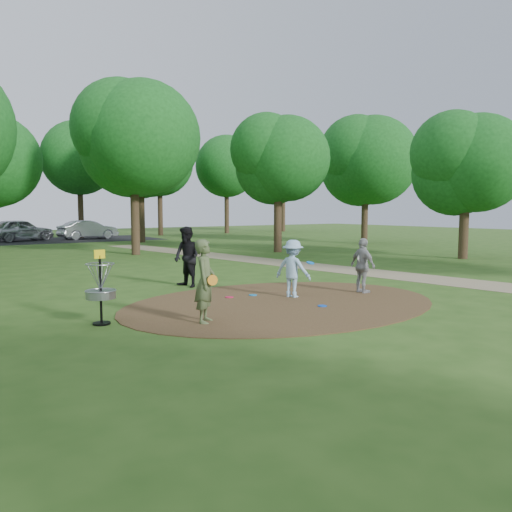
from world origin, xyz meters
TOP-DOWN VIEW (x-y plane):
  - ground at (0.00, 0.00)m, footprint 100.00×100.00m
  - dirt_clearing at (0.00, 0.00)m, footprint 8.40×8.40m
  - footpath at (6.50, 2.00)m, footprint 7.55×39.89m
  - parking_lot at (2.00, 30.00)m, footprint 14.00×8.00m
  - player_observer_with_disc at (-2.68, -0.80)m, footprint 0.73×0.75m
  - player_throwing_with_disc at (0.70, 0.49)m, footprint 1.17×1.15m
  - player_walking_with_disc at (-0.78, 3.73)m, footprint 0.85×1.01m
  - player_waiting_with_disc at (2.74, -0.11)m, footprint 0.45×0.94m
  - disc_ground_cyan at (-0.05, 1.27)m, footprint 0.22×0.22m
  - disc_ground_blue at (0.46, -0.95)m, footprint 0.22×0.22m
  - disc_ground_red at (-0.75, 1.37)m, footprint 0.22×0.22m
  - car_left at (-0.93, 30.43)m, footprint 5.22×3.53m
  - car_right at (3.98, 30.06)m, footprint 4.67×2.27m
  - disc_golf_basket at (-4.50, 0.30)m, footprint 0.63×0.63m
  - tree_ring at (1.97, 9.18)m, footprint 37.19×45.77m

SIDE VIEW (x-z plane):
  - ground at x=0.00m, z-range 0.00..0.00m
  - parking_lot at x=2.00m, z-range 0.00..0.01m
  - footpath at x=6.50m, z-range 0.00..0.01m
  - dirt_clearing at x=0.00m, z-range 0.00..0.02m
  - disc_ground_cyan at x=-0.05m, z-range 0.02..0.04m
  - disc_ground_blue at x=0.46m, z-range 0.02..0.04m
  - disc_ground_red at x=-0.75m, z-range 0.02..0.04m
  - car_right at x=3.98m, z-range 0.00..1.48m
  - player_throwing_with_disc at x=0.70m, z-range 0.00..1.55m
  - player_waiting_with_disc at x=2.74m, z-range 0.00..1.56m
  - car_left at x=-0.93m, z-range 0.00..1.65m
  - player_observer_with_disc at x=-2.68m, z-range 0.00..1.74m
  - disc_golf_basket at x=-4.50m, z-range 0.10..1.64m
  - player_walking_with_disc at x=-0.78m, z-range 0.00..1.84m
  - tree_ring at x=1.97m, z-range 0.67..9.82m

